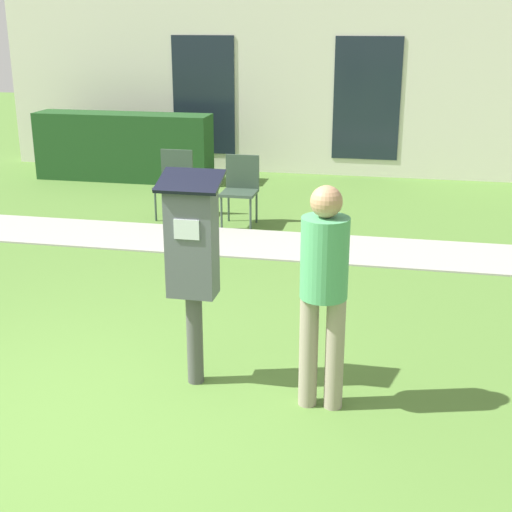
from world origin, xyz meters
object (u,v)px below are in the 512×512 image
parking_meter (192,253)px  person_standing (324,282)px  outdoor_chair_middle (241,185)px  outdoor_chair_left (175,178)px

parking_meter → person_standing: (0.95, -0.16, -0.09)m
person_standing → outdoor_chair_middle: bearing=118.1°
parking_meter → outdoor_chair_left: (-1.58, 4.43, -0.49)m
person_standing → outdoor_chair_left: size_ratio=1.76×
outdoor_chair_left → person_standing: bearing=-70.8°
outdoor_chair_middle → parking_meter: bearing=-60.9°
parking_meter → outdoor_chair_left: 4.73m
parking_meter → person_standing: size_ratio=1.01×
person_standing → outdoor_chair_left: person_standing is taller
outdoor_chair_left → parking_meter: bearing=-80.1°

